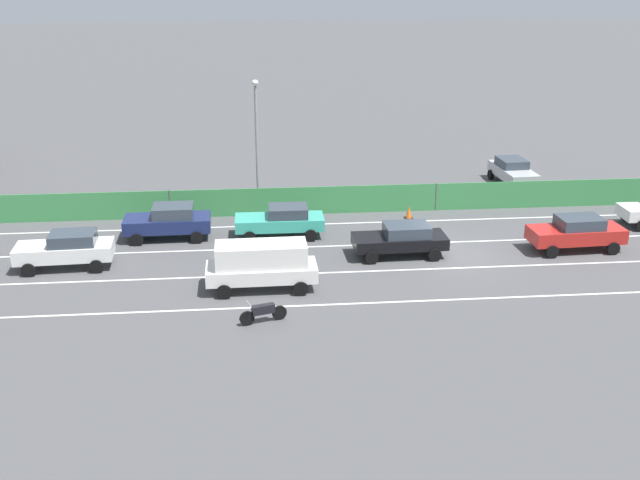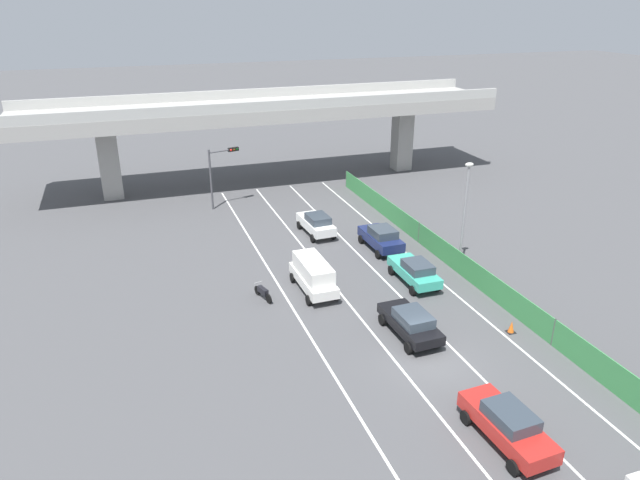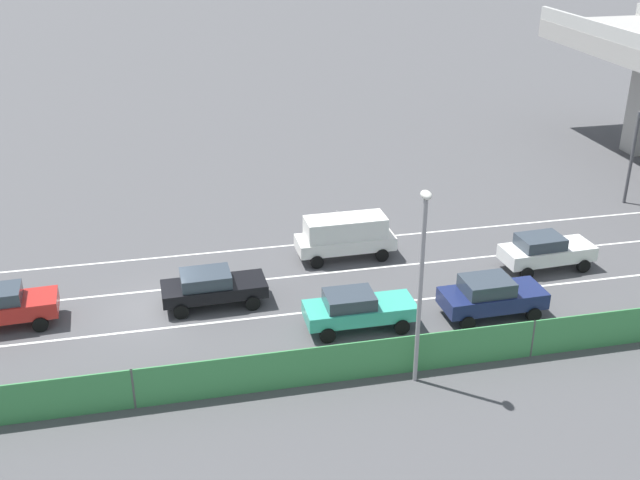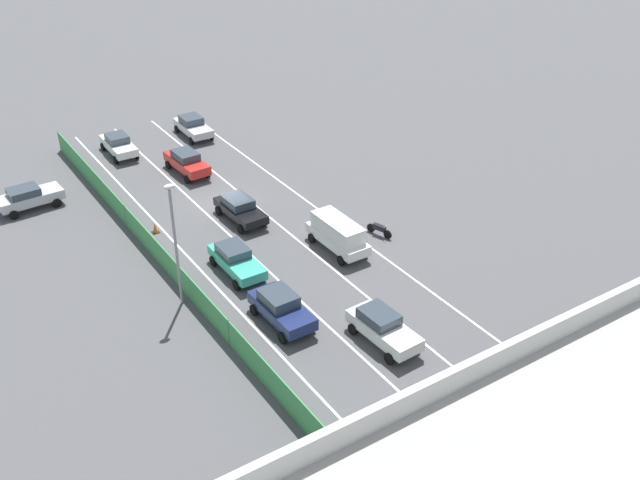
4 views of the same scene
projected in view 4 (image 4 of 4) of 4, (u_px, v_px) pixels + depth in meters
ground_plane at (226, 205)px, 52.29m from camera, size 300.00×300.00×0.00m
lane_line_left_edge at (339, 224)px, 49.98m from camera, size 0.14×49.12×0.01m
lane_line_mid_left at (295, 238)px, 48.37m from camera, size 0.14×49.12×0.01m
lane_line_mid_right at (249, 253)px, 46.77m from camera, size 0.14×49.12×0.01m
lane_line_right_edge at (200, 269)px, 45.16m from camera, size 0.14×49.12×0.01m
green_fence at (171, 267)px, 43.91m from camera, size 0.10×45.22×1.59m
car_sedan_navy at (281, 307)px, 40.15m from camera, size 2.12×4.42×1.77m
car_sedan_red at (187, 162)px, 56.37m from camera, size 2.12×4.71×1.72m
car_sedan_silver at (193, 126)px, 62.67m from camera, size 2.08×4.50×1.65m
car_sedan_black at (240, 208)px, 50.07m from camera, size 2.12×4.55×1.59m
car_hatchback_white at (383, 327)px, 38.69m from camera, size 2.12×4.49×1.72m
car_sedan_white at (118, 144)px, 59.36m from camera, size 1.98×4.49×1.64m
car_van_white at (338, 233)px, 46.57m from camera, size 2.02×4.82×2.11m
car_taxi_teal at (236, 259)px, 44.47m from camera, size 1.98×4.58×1.63m
motorcycle at (379, 229)px, 48.49m from camera, size 0.79×1.89×0.93m
parked_wagon_silver at (29, 197)px, 51.45m from camera, size 4.45×2.21×1.64m
traffic_light at (606, 334)px, 33.62m from camera, size 2.82×0.93×5.38m
street_lamp at (174, 234)px, 39.89m from camera, size 0.60×0.36×7.50m
traffic_cone at (155, 228)px, 48.86m from camera, size 0.47×0.47×0.70m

